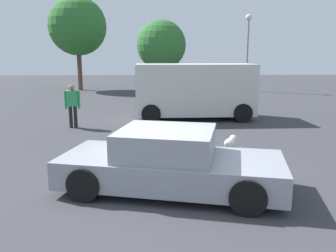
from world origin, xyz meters
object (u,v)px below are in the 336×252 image
(light_post_near, at_px, (248,38))
(dog, at_px, (230,142))
(pedestrian, at_px, (72,102))
(van_white, at_px, (194,90))
(sedan_foreground, at_px, (170,162))

(light_post_near, bearing_deg, dog, -105.73)
(pedestrian, bearing_deg, van_white, 99.85)
(sedan_foreground, xyz_separation_m, pedestrian, (-3.36, 6.18, 0.38))
(dog, height_order, van_white, van_white)
(pedestrian, bearing_deg, light_post_near, 132.37)
(van_white, height_order, pedestrian, van_white)
(van_white, bearing_deg, pedestrian, 18.89)
(sedan_foreground, bearing_deg, van_white, 93.77)
(sedan_foreground, distance_m, dog, 3.27)
(dog, xyz_separation_m, van_white, (-0.47, 5.20, 0.96))
(sedan_foreground, xyz_separation_m, van_white, (1.32, 7.92, 0.66))
(pedestrian, relative_size, light_post_near, 0.29)
(dog, xyz_separation_m, light_post_near, (4.61, 16.37, 3.55))
(van_white, bearing_deg, sedan_foreground, 79.04)
(van_white, relative_size, pedestrian, 3.07)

